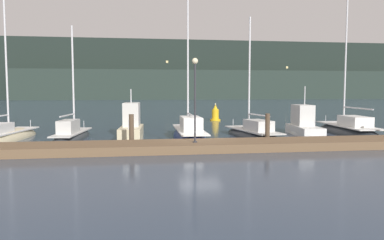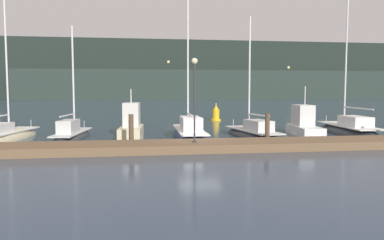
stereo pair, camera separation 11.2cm
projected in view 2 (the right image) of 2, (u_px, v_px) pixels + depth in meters
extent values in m
plane|color=#2D3D51|center=(200.00, 144.00, 22.38)|extent=(400.00, 400.00, 0.00)
cube|color=brown|center=(206.00, 146.00, 20.29)|extent=(34.20, 2.80, 0.45)
cylinder|color=#4C3D2D|center=(131.00, 131.00, 21.30)|extent=(0.28, 0.28, 1.87)
cylinder|color=#4C3D2D|center=(267.00, 129.00, 22.43)|extent=(0.28, 0.28, 1.84)
ellipsoid|color=beige|center=(4.00, 141.00, 23.97)|extent=(3.23, 8.59, 1.51)
cube|color=silver|center=(4.00, 132.00, 23.93)|extent=(2.71, 7.21, 0.08)
cylinder|color=silver|center=(6.00, 58.00, 24.22)|extent=(0.12, 0.12, 9.59)
cylinder|color=silver|center=(31.00, 123.00, 27.76)|extent=(0.04, 0.04, 0.50)
ellipsoid|color=#2D3338|center=(72.00, 139.00, 24.83)|extent=(2.30, 6.83, 1.12)
cube|color=silver|center=(72.00, 132.00, 24.79)|extent=(1.94, 5.74, 0.08)
cube|color=silver|center=(68.00, 126.00, 23.95)|extent=(1.18, 2.24, 0.83)
cylinder|color=silver|center=(73.00, 79.00, 25.04)|extent=(0.12, 0.12, 7.04)
cylinder|color=silver|center=(67.00, 115.00, 23.74)|extent=(0.42, 2.97, 0.09)
cylinder|color=silver|center=(84.00, 124.00, 27.84)|extent=(0.04, 0.04, 0.50)
ellipsoid|color=beige|center=(131.00, 138.00, 25.07)|extent=(1.84, 4.65, 1.08)
cube|color=beige|center=(131.00, 133.00, 25.04)|extent=(1.69, 4.18, 0.80)
cube|color=silver|center=(132.00, 114.00, 25.39)|extent=(1.18, 2.07, 1.58)
cube|color=black|center=(133.00, 110.00, 26.28)|extent=(0.94, 0.36, 0.70)
cylinder|color=silver|center=(131.00, 96.00, 24.93)|extent=(0.07, 0.07, 0.92)
cylinder|color=silver|center=(128.00, 125.00, 23.08)|extent=(0.04, 0.04, 0.60)
ellipsoid|color=navy|center=(189.00, 138.00, 25.26)|extent=(2.19, 8.49, 1.42)
cube|color=silver|center=(189.00, 129.00, 25.21)|extent=(1.84, 7.13, 0.08)
cube|color=silver|center=(191.00, 124.00, 24.17)|extent=(1.27, 2.73, 0.89)
cylinder|color=silver|center=(188.00, 39.00, 25.40)|extent=(0.12, 0.12, 12.23)
cylinder|color=silver|center=(191.00, 115.00, 24.19)|extent=(0.15, 3.26, 0.09)
cylinder|color=silver|center=(183.00, 121.00, 29.04)|extent=(0.04, 0.04, 0.50)
ellipsoid|color=#2D3338|center=(252.00, 137.00, 25.81)|extent=(3.10, 7.38, 1.19)
cube|color=silver|center=(252.00, 130.00, 25.77)|extent=(2.60, 6.20, 0.08)
cube|color=silver|center=(258.00, 125.00, 24.92)|extent=(1.54, 2.45, 0.71)
cylinder|color=silver|center=(249.00, 74.00, 26.01)|extent=(0.12, 0.12, 7.78)
cylinder|color=silver|center=(259.00, 115.00, 24.83)|extent=(0.56, 2.92, 0.09)
cylinder|color=silver|center=(233.00, 122.00, 28.89)|extent=(0.04, 0.04, 0.50)
ellipsoid|color=white|center=(305.00, 135.00, 27.04)|extent=(2.08, 4.85, 1.25)
cube|color=white|center=(305.00, 130.00, 27.01)|extent=(1.90, 4.37, 0.66)
cube|color=silver|center=(303.00, 115.00, 27.40)|extent=(1.31, 2.17, 1.51)
cube|color=black|center=(299.00, 111.00, 28.32)|extent=(1.01, 0.38, 0.67)
cylinder|color=silver|center=(305.00, 96.00, 26.91)|extent=(0.07, 0.07, 1.35)
cylinder|color=silver|center=(315.00, 124.00, 24.99)|extent=(0.04, 0.04, 0.60)
ellipsoid|color=#2D3338|center=(348.00, 134.00, 27.94)|extent=(2.90, 8.52, 1.36)
cube|color=silver|center=(348.00, 125.00, 27.89)|extent=(2.44, 7.15, 0.08)
cube|color=silver|center=(355.00, 121.00, 26.86)|extent=(1.58, 2.77, 0.72)
cylinder|color=silver|center=(346.00, 56.00, 28.14)|extent=(0.12, 0.12, 10.44)
cylinder|color=silver|center=(358.00, 108.00, 26.47)|extent=(0.37, 3.98, 0.09)
cylinder|color=silver|center=(326.00, 118.00, 31.70)|extent=(0.04, 0.04, 0.50)
cylinder|color=gold|center=(216.00, 120.00, 39.78)|extent=(1.08, 1.08, 0.16)
cylinder|color=gold|center=(216.00, 114.00, 39.73)|extent=(0.72, 0.72, 1.05)
cone|color=gold|center=(216.00, 107.00, 39.67)|extent=(0.51, 0.51, 0.50)
sphere|color=#F9EAB7|center=(216.00, 104.00, 39.64)|extent=(0.16, 0.16, 0.16)
cylinder|color=#2D2D33|center=(195.00, 142.00, 19.98)|extent=(0.24, 0.24, 0.06)
cylinder|color=#2D2D33|center=(195.00, 103.00, 19.82)|extent=(0.10, 0.10, 4.11)
sphere|color=#F9EAB7|center=(195.00, 61.00, 19.64)|extent=(0.32, 0.32, 0.32)
cube|color=#1E2823|center=(148.00, 70.00, 139.44)|extent=(240.00, 16.00, 21.25)
cube|color=#26332C|center=(227.00, 85.00, 133.88)|extent=(144.00, 10.00, 10.18)
cube|color=#F4DB8C|center=(62.00, 71.00, 127.42)|extent=(0.80, 0.10, 0.80)
cube|color=#F4DB8C|center=(184.00, 90.00, 133.81)|extent=(0.80, 0.10, 0.80)
cube|color=#F4DB8C|center=(168.00, 62.00, 132.26)|extent=(0.80, 0.10, 0.80)
cube|color=#F4DB8C|center=(117.00, 78.00, 130.19)|extent=(0.80, 0.10, 0.80)
cube|color=#F4DB8C|center=(289.00, 67.00, 138.64)|extent=(0.80, 0.10, 0.80)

